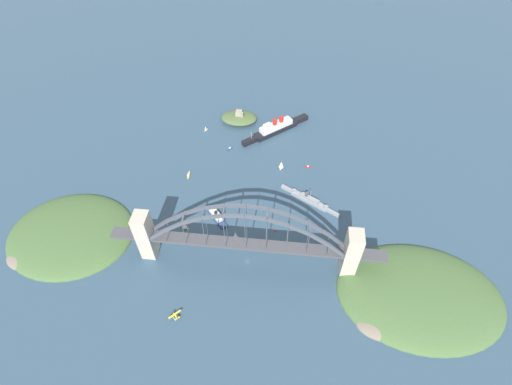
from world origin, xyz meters
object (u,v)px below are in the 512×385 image
Objects in this scene: naval_cruiser at (309,200)px; harbor_ferry_steamer at (216,215)px; seaplane_taxiing_near_bridge at (175,316)px; small_boat_0 at (184,225)px; harbor_arch_bridge at (246,243)px; small_boat_2 at (230,149)px; channel_marker_buoy at (275,230)px; fort_island_mid_harbor at (239,118)px; small_boat_3 at (308,167)px; ocean_liner at (276,128)px; small_boat_6 at (189,175)px; small_boat_4 at (206,128)px; small_boat_1 at (236,236)px; small_boat_5 at (281,164)px.

harbor_ferry_steamer is at bearing -161.47° from naval_cruiser.
seaplane_taxiing_near_bridge is 1.04× the size of small_boat_0.
small_boat_2 is (-39.49, 152.38, -28.32)m from harbor_arch_bridge.
naval_cruiser is 22.45× the size of channel_marker_buoy.
fort_island_mid_harbor is 180.39m from channel_marker_buoy.
harbor_arch_bridge is 32.71× the size of small_boat_3.
ocean_liner reaches higher than small_boat_6.
small_boat_0 is 1.25× the size of small_boat_3.
harbor_ferry_steamer is 4.16× the size of small_boat_3.
channel_marker_buoy is at bearing -71.03° from fort_island_mid_harbor.
small_boat_4 is (-22.34, 243.79, 1.30)m from seaplane_taxiing_near_bridge.
naval_cruiser is at bearing -38.68° from small_boat_4.
harbor_arch_bridge reaches higher than small_boat_6.
small_boat_0 reaches higher than small_boat_2.
channel_marker_buoy is at bearing -10.49° from harbor_ferry_steamer.
seaplane_taxiing_near_bridge is 0.84× the size of small_boat_6.
naval_cruiser reaches higher than harbor_ferry_steamer.
naval_cruiser is 130.88m from small_boat_0.
fort_island_mid_harbor is at bearing 86.46° from seaplane_taxiing_near_bridge.
channel_marker_buoy reaches higher than small_boat_3.
small_boat_1 is at bearing -99.10° from ocean_liner.
small_boat_3 is 0.65× the size of small_boat_6.
channel_marker_buoy is (58.61, -170.56, -4.06)m from fort_island_mid_harbor.
harbor_ferry_steamer is 68.92m from small_boat_6.
harbor_arch_bridge is at bearing -100.48° from small_boat_5.
small_boat_2 is 0.69× the size of small_boat_5.
small_boat_4 is at bearing 87.26° from small_boat_6.
harbor_arch_bridge reaches higher than small_boat_2.
small_boat_5 is (59.17, -80.59, -0.22)m from fort_island_mid_harbor.
ocean_liner reaches higher than small_boat_2.
harbor_ferry_steamer is 2.69× the size of small_boat_6.
naval_cruiser is (55.78, 79.61, -26.42)m from harbor_arch_bridge.
channel_marker_buoy is (97.51, -146.64, -2.34)m from small_boat_4.
naval_cruiser is at bearing 54.98° from harbor_arch_bridge.
harbor_arch_bridge reaches higher than fort_island_mid_harbor.
small_boat_4 reaches higher than small_boat_2.
harbor_arch_bridge is at bearing -52.47° from harbor_ferry_steamer.
small_boat_4 is (-8.64, 152.56, -0.84)m from small_boat_0.
small_boat_5 is at bearing 124.07° from naval_cruiser.
harbor_arch_bridge is 3.92× the size of naval_cruiser.
small_boat_1 is 1.41× the size of small_boat_2.
small_boat_4 is 80.36m from small_boat_6.
ocean_liner is 151.71m from harbor_ferry_steamer.
small_boat_2 is at bearing 167.45° from small_boat_3.
small_boat_5 is (98.06, -56.67, 1.50)m from small_boat_4.
small_boat_5 is (60.76, 78.82, 2.59)m from harbor_ferry_steamer.
small_boat_1 is at bearing 65.34° from seaplane_taxiing_near_bridge.
small_boat_1 reaches higher than small_boat_6.
small_boat_3 is (54.13, 131.54, -28.54)m from harbor_arch_bridge.
small_boat_0 reaches higher than seaplane_taxiing_near_bridge.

